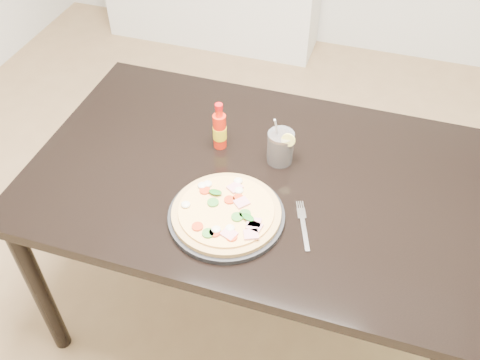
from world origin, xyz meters
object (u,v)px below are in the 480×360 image
(media_console, at_px, (212,4))
(cola_cup, at_px, (280,148))
(hot_sauce_bottle, at_px, (220,130))
(fork, at_px, (303,224))
(dining_table, at_px, (251,191))
(pizza, at_px, (226,212))
(plate, at_px, (226,216))

(media_console, bearing_deg, cola_cup, -63.65)
(cola_cup, relative_size, media_console, 0.12)
(hot_sauce_bottle, xyz_separation_m, media_console, (-0.73, 1.88, -0.57))
(cola_cup, distance_m, media_console, 2.18)
(cola_cup, xyz_separation_m, fork, (0.13, -0.25, -0.05))
(dining_table, relative_size, hot_sauce_bottle, 8.20)
(pizza, height_order, hot_sauce_bottle, hot_sauce_bottle)
(plate, height_order, cola_cup, cola_cup)
(fork, relative_size, media_console, 0.13)
(dining_table, relative_size, plate, 4.12)
(fork, bearing_deg, hot_sauce_bottle, 123.35)
(dining_table, height_order, fork, fork)
(plate, height_order, hot_sauce_bottle, hot_sauce_bottle)
(cola_cup, bearing_deg, media_console, 116.35)
(dining_table, relative_size, fork, 7.67)
(cola_cup, relative_size, fork, 0.95)
(dining_table, height_order, hot_sauce_bottle, hot_sauce_bottle)
(hot_sauce_bottle, relative_size, cola_cup, 0.98)
(hot_sauce_bottle, bearing_deg, plate, -67.55)
(cola_cup, distance_m, fork, 0.28)
(cola_cup, height_order, fork, cola_cup)
(media_console, bearing_deg, pizza, -68.65)
(cola_cup, bearing_deg, fork, -61.33)
(hot_sauce_bottle, height_order, fork, hot_sauce_bottle)
(pizza, distance_m, media_console, 2.39)
(fork, xyz_separation_m, media_console, (-1.07, 2.13, -0.50))
(plate, bearing_deg, media_console, 111.35)
(dining_table, xyz_separation_m, media_console, (-0.86, 1.97, -0.42))
(pizza, relative_size, media_console, 0.23)
(hot_sauce_bottle, height_order, cola_cup, cola_cup)
(plate, relative_size, cola_cup, 1.96)
(plate, bearing_deg, fork, 11.05)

